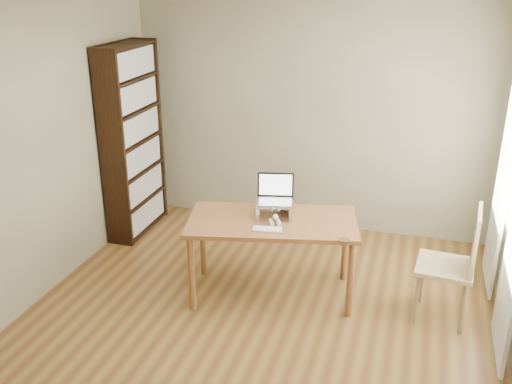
{
  "coord_description": "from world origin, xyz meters",
  "views": [
    {
      "loc": [
        1.18,
        -3.79,
        2.84
      ],
      "look_at": [
        -0.14,
        0.61,
        1.0
      ],
      "focal_mm": 40.0,
      "sensor_mm": 36.0,
      "label": 1
    }
  ],
  "objects_px": {
    "cat": "(274,208)",
    "chair": "(456,261)",
    "keyboard": "(267,229)",
    "bookshelf": "(133,141)",
    "desk": "(272,229)",
    "laptop": "(277,194)"
  },
  "relations": [
    {
      "from": "desk",
      "to": "chair",
      "type": "height_order",
      "value": "chair"
    },
    {
      "from": "desk",
      "to": "chair",
      "type": "relative_size",
      "value": 1.56
    },
    {
      "from": "cat",
      "to": "chair",
      "type": "xyz_separation_m",
      "value": [
        1.58,
        -0.06,
        -0.26
      ]
    },
    {
      "from": "desk",
      "to": "laptop",
      "type": "bearing_deg",
      "value": 77.37
    },
    {
      "from": "bookshelf",
      "to": "laptop",
      "type": "bearing_deg",
      "value": -23.2
    },
    {
      "from": "laptop",
      "to": "keyboard",
      "type": "distance_m",
      "value": 0.4
    },
    {
      "from": "cat",
      "to": "chair",
      "type": "bearing_deg",
      "value": -26.2
    },
    {
      "from": "desk",
      "to": "cat",
      "type": "distance_m",
      "value": 0.2
    },
    {
      "from": "desk",
      "to": "laptop",
      "type": "distance_m",
      "value": 0.31
    },
    {
      "from": "cat",
      "to": "chair",
      "type": "height_order",
      "value": "chair"
    },
    {
      "from": "cat",
      "to": "bookshelf",
      "type": "bearing_deg",
      "value": 131.75
    },
    {
      "from": "bookshelf",
      "to": "desk",
      "type": "xyz_separation_m",
      "value": [
        1.84,
        -0.92,
        -0.39
      ]
    },
    {
      "from": "keyboard",
      "to": "chair",
      "type": "relative_size",
      "value": 0.27
    },
    {
      "from": "keyboard",
      "to": "cat",
      "type": "xyz_separation_m",
      "value": [
        -0.03,
        0.33,
        0.06
      ]
    },
    {
      "from": "bookshelf",
      "to": "chair",
      "type": "xyz_separation_m",
      "value": [
        3.4,
        -0.87,
        -0.49
      ]
    },
    {
      "from": "keyboard",
      "to": "cat",
      "type": "bearing_deg",
      "value": 87.71
    },
    {
      "from": "keyboard",
      "to": "bookshelf",
      "type": "bearing_deg",
      "value": 140.1
    },
    {
      "from": "desk",
      "to": "laptop",
      "type": "relative_size",
      "value": 4.42
    },
    {
      "from": "laptop",
      "to": "cat",
      "type": "height_order",
      "value": "laptop"
    },
    {
      "from": "laptop",
      "to": "keyboard",
      "type": "xyz_separation_m",
      "value": [
        0.02,
        -0.36,
        -0.18
      ]
    },
    {
      "from": "laptop",
      "to": "chair",
      "type": "distance_m",
      "value": 1.61
    },
    {
      "from": "bookshelf",
      "to": "desk",
      "type": "relative_size",
      "value": 1.3
    }
  ]
}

